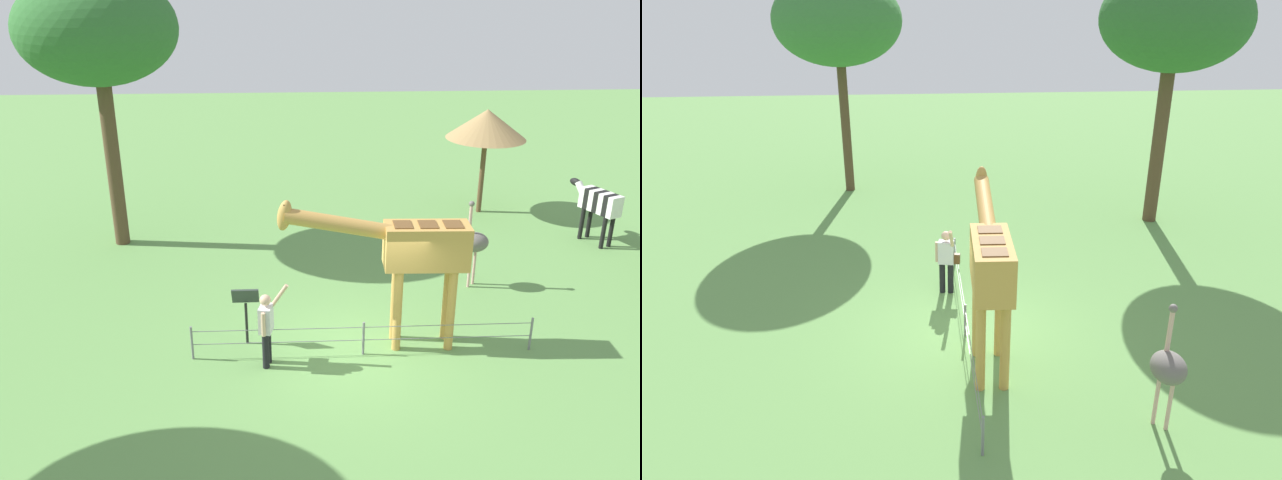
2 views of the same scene
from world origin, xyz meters
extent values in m
plane|color=#60934C|center=(0.00, 0.00, 0.00)|extent=(60.00, 60.00, 0.00)
cylinder|color=#C69347|center=(-0.71, -0.03, 0.91)|extent=(0.18, 0.18, 1.81)
cylinder|color=#C69347|center=(-0.72, -0.47, 0.91)|extent=(0.18, 0.18, 1.81)
cylinder|color=#C69347|center=(-1.81, 0.01, 0.91)|extent=(0.18, 0.18, 1.81)
cylinder|color=#C69347|center=(-1.82, -0.43, 0.91)|extent=(0.18, 0.18, 1.81)
cube|color=#C69347|center=(-1.27, -0.23, 2.26)|extent=(1.72, 0.76, 0.90)
cube|color=brown|center=(-0.77, -0.25, 2.72)|extent=(0.38, 0.45, 0.02)
cube|color=brown|center=(-1.27, -0.23, 2.72)|extent=(0.38, 0.45, 0.02)
cube|color=brown|center=(-1.77, -0.21, 2.72)|extent=(0.38, 0.45, 0.02)
cylinder|color=#C69347|center=(0.45, -0.29, 2.73)|extent=(2.31, 0.40, 0.71)
ellipsoid|color=#C69347|center=(1.57, -0.33, 2.93)|extent=(0.40, 0.27, 0.68)
cylinder|color=brown|center=(1.57, -0.27, 3.11)|extent=(0.05, 0.05, 0.14)
cylinder|color=brown|center=(1.57, -0.39, 3.11)|extent=(0.05, 0.05, 0.14)
cylinder|color=black|center=(1.95, 0.33, 0.39)|extent=(0.14, 0.14, 0.78)
cylinder|color=black|center=(1.99, 0.53, 0.39)|extent=(0.14, 0.14, 0.78)
cube|color=silver|center=(1.97, 0.43, 1.06)|extent=(0.31, 0.40, 0.55)
sphere|color=#D8AD8C|center=(1.97, 0.43, 1.47)|extent=(0.22, 0.22, 0.22)
cylinder|color=#D8AD8C|center=(1.70, 0.32, 1.51)|extent=(0.38, 0.15, 0.50)
cylinder|color=#D8AD8C|center=(2.02, 0.65, 1.05)|extent=(0.08, 0.08, 0.50)
cube|color=brown|center=(1.98, 0.21, 0.88)|extent=(0.16, 0.22, 0.24)
cylinder|color=black|center=(-7.06, -5.76, 0.47)|extent=(0.12, 0.12, 0.95)
cylinder|color=black|center=(-7.34, -5.88, 0.47)|extent=(0.12, 0.12, 0.95)
cylinder|color=black|center=(-7.37, -5.02, 0.47)|extent=(0.12, 0.12, 0.95)
cylinder|color=black|center=(-7.65, -5.14, 0.47)|extent=(0.12, 0.12, 0.95)
cube|color=silver|center=(-7.55, -4.98, 1.25)|extent=(0.47, 0.33, 0.60)
cube|color=black|center=(-7.49, -5.13, 1.25)|extent=(0.47, 0.33, 0.60)
cube|color=silver|center=(-7.42, -5.29, 1.25)|extent=(0.47, 0.33, 0.60)
cube|color=black|center=(-7.35, -5.45, 1.25)|extent=(0.47, 0.33, 0.60)
cube|color=silver|center=(-7.29, -5.61, 1.25)|extent=(0.47, 0.33, 0.60)
cube|color=black|center=(-7.22, -5.77, 1.25)|extent=(0.47, 0.33, 0.60)
cube|color=silver|center=(-7.16, -5.92, 1.25)|extent=(0.47, 0.33, 0.60)
cylinder|color=silver|center=(-7.07, -6.14, 1.40)|extent=(0.36, 0.49, 0.47)
ellipsoid|color=black|center=(-6.97, -6.37, 1.55)|extent=(0.32, 0.44, 0.22)
cylinder|color=#CC9E93|center=(-2.97, -2.82, 0.45)|extent=(0.07, 0.07, 0.90)
cylinder|color=#CC9E93|center=(-3.13, -2.98, 0.45)|extent=(0.07, 0.07, 0.90)
ellipsoid|color=#66605B|center=(-3.05, -2.90, 1.18)|extent=(0.70, 0.56, 0.49)
cylinder|color=#CC9E93|center=(-2.90, -2.90, 1.73)|extent=(0.08, 0.08, 0.80)
sphere|color=#66605B|center=(-2.90, -2.90, 2.18)|extent=(0.14, 0.14, 0.14)
cylinder|color=brown|center=(-4.71, -8.19, 1.22)|extent=(0.16, 0.16, 2.43)
cone|color=#997A4C|center=(-4.71, -8.19, 2.89)|extent=(2.48, 2.48, 0.91)
cylinder|color=brown|center=(6.30, -6.15, 2.35)|extent=(0.41, 0.41, 4.71)
ellipsoid|color=#2D662D|center=(6.30, -6.15, 5.95)|extent=(4.14, 4.14, 2.90)
cylinder|color=black|center=(2.42, -0.42, 0.47)|extent=(0.06, 0.06, 0.95)
cube|color=#333D38|center=(2.42, -0.42, 1.13)|extent=(0.56, 0.21, 0.38)
cylinder|color=slate|center=(-3.50, 0.14, 0.38)|extent=(0.05, 0.05, 0.75)
cylinder|color=slate|center=(0.00, 0.14, 0.38)|extent=(0.05, 0.05, 0.75)
cylinder|color=slate|center=(3.50, 0.14, 0.38)|extent=(0.05, 0.05, 0.75)
cube|color=slate|center=(0.00, 0.14, 0.64)|extent=(7.00, 0.01, 0.01)
cube|color=slate|center=(0.00, 0.14, 0.34)|extent=(7.00, 0.01, 0.01)
camera|label=1|loc=(1.50, 11.91, 7.52)|focal=37.36mm
camera|label=2|loc=(-10.86, 1.01, 6.88)|focal=33.86mm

